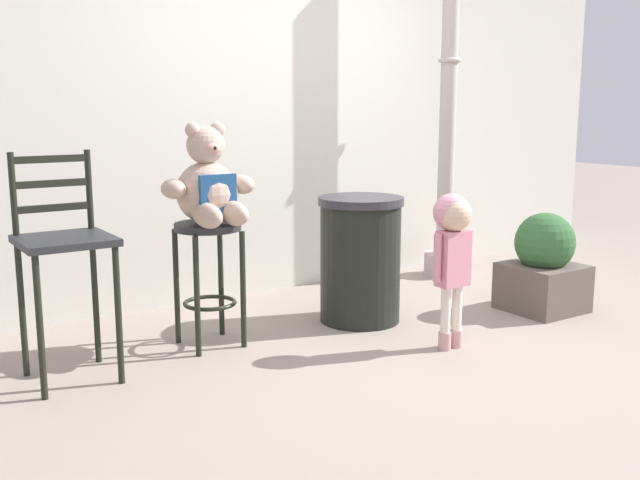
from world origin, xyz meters
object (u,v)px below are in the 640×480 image
at_px(teddy_bear, 209,187).
at_px(child_walking, 453,237).
at_px(bar_chair_empty, 64,250).
at_px(planter_with_shrub, 544,266).
at_px(bar_stool_with_teddy, 209,259).
at_px(trash_bin, 360,259).
at_px(lamppost, 447,129).

relative_size(teddy_bear, child_walking, 0.63).
distance_m(bar_chair_empty, planter_with_shrub, 3.03).
relative_size(bar_stool_with_teddy, planter_with_shrub, 1.07).
height_order(bar_chair_empty, planter_with_shrub, bar_chair_empty).
bearing_deg(bar_chair_empty, teddy_bear, 3.76).
bearing_deg(child_walking, trash_bin, 146.01).
height_order(trash_bin, bar_chair_empty, bar_chair_empty).
height_order(teddy_bear, bar_chair_empty, teddy_bear).
xyz_separation_m(trash_bin, planter_with_shrub, (1.16, -0.48, -0.10)).
xyz_separation_m(bar_chair_empty, planter_with_shrub, (2.97, -0.49, -0.35)).
bearing_deg(child_walking, teddy_bear, -166.92).
height_order(lamppost, planter_with_shrub, lamppost).
relative_size(teddy_bear, lamppost, 0.19).
relative_size(bar_stool_with_teddy, trash_bin, 0.89).
height_order(child_walking, bar_chair_empty, bar_chair_empty).
distance_m(lamppost, planter_with_shrub, 1.44).
bearing_deg(trash_bin, child_walking, -82.09).
xyz_separation_m(bar_stool_with_teddy, planter_with_shrub, (2.16, -0.57, -0.20)).
bearing_deg(planter_with_shrub, teddy_bear, 165.92).
distance_m(teddy_bear, planter_with_shrub, 2.31).
bearing_deg(teddy_bear, bar_chair_empty, -176.24).
height_order(bar_stool_with_teddy, trash_bin, trash_bin).
relative_size(bar_stool_with_teddy, bar_chair_empty, 0.62).
distance_m(child_walking, trash_bin, 0.76).
bearing_deg(bar_chair_empty, bar_stool_with_teddy, 5.71).
height_order(child_walking, planter_with_shrub, child_walking).
relative_size(bar_chair_empty, planter_with_shrub, 1.72).
bearing_deg(lamppost, trash_bin, -153.75).
distance_m(child_walking, bar_chair_empty, 2.04).
bearing_deg(lamppost, teddy_bear, -165.63).
height_order(child_walking, lamppost, lamppost).
xyz_separation_m(teddy_bear, lamppost, (2.33, 0.60, 0.26)).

